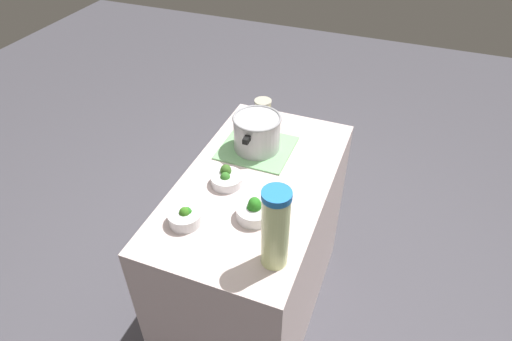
% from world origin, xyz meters
% --- Properties ---
extents(ground_plane, '(8.00, 8.00, 0.00)m').
position_xyz_m(ground_plane, '(0.00, 0.00, 0.00)').
color(ground_plane, '#4A4851').
extents(counter_slab, '(1.10, 0.60, 0.92)m').
position_xyz_m(counter_slab, '(0.00, 0.00, 0.46)').
color(counter_slab, beige).
rests_on(counter_slab, ground_plane).
extents(dish_cloth, '(0.29, 0.32, 0.01)m').
position_xyz_m(dish_cloth, '(0.21, 0.08, 0.92)').
color(dish_cloth, '#7EBC7D').
rests_on(dish_cloth, counter_slab).
extents(cooking_pot, '(0.28, 0.22, 0.16)m').
position_xyz_m(cooking_pot, '(0.21, 0.08, 1.01)').
color(cooking_pot, '#B7B7BC').
rests_on(cooking_pot, dish_cloth).
extents(lemonade_pitcher, '(0.10, 0.10, 0.31)m').
position_xyz_m(lemonade_pitcher, '(-0.37, -0.21, 1.08)').
color(lemonade_pitcher, '#DDF19E').
rests_on(lemonade_pitcher, counter_slab).
extents(mason_jar, '(0.08, 0.08, 0.12)m').
position_xyz_m(mason_jar, '(0.43, 0.13, 0.98)').
color(mason_jar, beige).
rests_on(mason_jar, counter_slab).
extents(broccoli_bowl_front, '(0.13, 0.13, 0.07)m').
position_xyz_m(broccoli_bowl_front, '(-0.32, 0.16, 0.95)').
color(broccoli_bowl_front, silver).
rests_on(broccoli_bowl_front, counter_slab).
extents(broccoli_bowl_center, '(0.14, 0.14, 0.09)m').
position_xyz_m(broccoli_bowl_center, '(-0.20, -0.07, 0.95)').
color(broccoli_bowl_center, silver).
rests_on(broccoli_bowl_center, counter_slab).
extents(broccoli_bowl_back, '(0.13, 0.13, 0.07)m').
position_xyz_m(broccoli_bowl_back, '(-0.06, 0.10, 0.94)').
color(broccoli_bowl_back, silver).
rests_on(broccoli_bowl_back, counter_slab).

